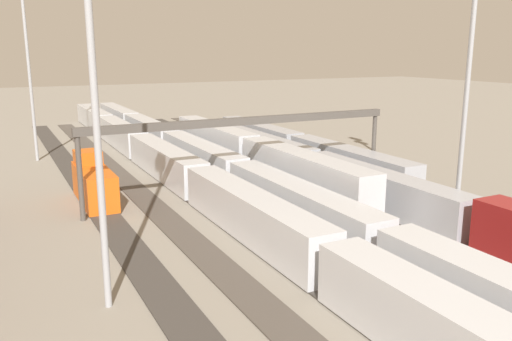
# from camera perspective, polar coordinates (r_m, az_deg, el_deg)

# --- Properties ---
(ground_plane) EXTENTS (400.00, 400.00, 0.00)m
(ground_plane) POSITION_cam_1_polar(r_m,az_deg,el_deg) (55.93, -0.37, -3.36)
(ground_plane) COLOR gray
(track_bed_0) EXTENTS (140.00, 2.80, 0.12)m
(track_bed_0) POSITION_cam_1_polar(r_m,az_deg,el_deg) (63.79, 11.79, -1.53)
(track_bed_0) COLOR #4C443D
(track_bed_0) RESTS_ON ground_plane
(track_bed_1) EXTENTS (140.00, 2.80, 0.12)m
(track_bed_1) POSITION_cam_1_polar(r_m,az_deg,el_deg) (60.87, 8.09, -2.08)
(track_bed_1) COLOR #3D3833
(track_bed_1) RESTS_ON ground_plane
(track_bed_2) EXTENTS (140.00, 2.80, 0.12)m
(track_bed_2) POSITION_cam_1_polar(r_m,az_deg,el_deg) (58.23, 4.05, -2.67)
(track_bed_2) COLOR #4C443D
(track_bed_2) RESTS_ON ground_plane
(track_bed_3) EXTENTS (140.00, 2.80, 0.12)m
(track_bed_3) POSITION_cam_1_polar(r_m,az_deg,el_deg) (55.91, -0.37, -3.30)
(track_bed_3) COLOR #3D3833
(track_bed_3) RESTS_ON ground_plane
(track_bed_4) EXTENTS (140.00, 2.80, 0.12)m
(track_bed_4) POSITION_cam_1_polar(r_m,az_deg,el_deg) (53.96, -5.14, -3.95)
(track_bed_4) COLOR #3D3833
(track_bed_4) RESTS_ON ground_plane
(track_bed_5) EXTENTS (140.00, 2.80, 0.12)m
(track_bed_5) POSITION_cam_1_polar(r_m,az_deg,el_deg) (52.42, -10.23, -4.62)
(track_bed_5) COLOR #4C443D
(track_bed_5) RESTS_ON ground_plane
(track_bed_6) EXTENTS (140.00, 2.80, 0.12)m
(track_bed_6) POSITION_cam_1_polar(r_m,az_deg,el_deg) (51.32, -15.60, -5.29)
(track_bed_6) COLOR #3D3833
(track_bed_6) RESTS_ON ground_plane
(train_on_track_0) EXTENTS (47.20, 3.06, 3.80)m
(train_on_track_0) POSITION_cam_1_polar(r_m,az_deg,el_deg) (75.87, 4.52, 2.52)
(train_on_track_0) COLOR #A8AAB2
(train_on_track_0) RESTS_ON ground_plane
(train_on_track_1) EXTENTS (66.40, 3.00, 4.40)m
(train_on_track_1) POSITION_cam_1_polar(r_m,az_deg,el_deg) (55.24, 12.09, -1.59)
(train_on_track_1) COLOR maroon
(train_on_track_1) RESTS_ON ground_plane
(train_on_track_4) EXTENTS (139.00, 3.00, 4.40)m
(train_on_track_4) POSITION_cam_1_polar(r_m,az_deg,el_deg) (56.87, -6.60, -1.01)
(train_on_track_4) COLOR maroon
(train_on_track_4) RESTS_ON ground_plane
(train_on_track_2) EXTENTS (47.20, 3.00, 5.00)m
(train_on_track_2) POSITION_cam_1_polar(r_m,az_deg,el_deg) (66.43, -0.47, 1.59)
(train_on_track_2) COLOR silver
(train_on_track_2) RESTS_ON ground_plane
(train_on_track_6) EXTENTS (10.00, 3.00, 5.00)m
(train_on_track_6) POSITION_cam_1_polar(r_m,az_deg,el_deg) (57.44, -17.14, -1.28)
(train_on_track_6) COLOR #D85914
(train_on_track_6) RESTS_ON ground_plane
(train_on_track_3) EXTENTS (139.00, 3.06, 4.40)m
(train_on_track_3) POSITION_cam_1_polar(r_m,az_deg,el_deg) (59.89, -2.56, -0.25)
(train_on_track_3) COLOR #1E6B9E
(train_on_track_3) RESTS_ON ground_plane
(light_mast_1) EXTENTS (2.80, 0.70, 27.35)m
(light_mast_1) POSITION_cam_1_polar(r_m,az_deg,el_deg) (31.71, -17.61, 15.46)
(light_mast_1) COLOR #9EA0A5
(light_mast_1) RESTS_ON ground_plane
(light_mast_2) EXTENTS (2.80, 0.70, 30.08)m
(light_mast_2) POSITION_cam_1_polar(r_m,az_deg,el_deg) (56.43, 22.44, 15.25)
(light_mast_2) COLOR #9EA0A5
(light_mast_2) RESTS_ON ground_plane
(light_mast_3) EXTENTS (2.80, 0.70, 32.53)m
(light_mast_3) POSITION_cam_1_polar(r_m,az_deg,el_deg) (81.45, -23.82, 15.06)
(light_mast_3) COLOR #9EA0A5
(light_mast_3) RESTS_ON ground_plane
(signal_gantry) EXTENTS (0.70, 35.00, 8.80)m
(signal_gantry) POSITION_cam_1_polar(r_m,az_deg,el_deg) (55.57, -1.05, 4.62)
(signal_gantry) COLOR #4C4742
(signal_gantry) RESTS_ON ground_plane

